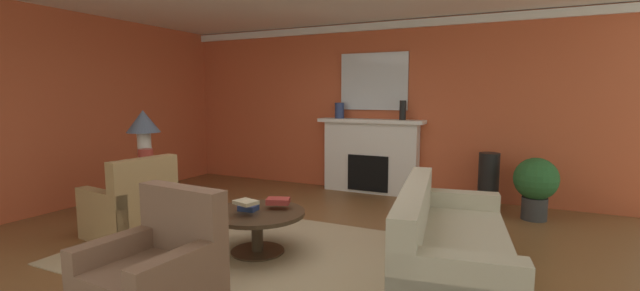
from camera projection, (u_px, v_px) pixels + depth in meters
name	position (u px, v px, depth m)	size (l,w,h in m)	color
ground_plane	(283.00, 247.00, 4.62)	(9.50, 9.50, 0.00)	brown
wall_fireplace	(375.00, 108.00, 7.24)	(7.91, 0.12, 2.86)	#C65633
wall_window	(77.00, 110.00, 6.32)	(0.12, 6.71, 2.86)	#C65633
crown_moulding	(375.00, 26.00, 7.01)	(7.91, 0.08, 0.12)	white
area_rug	(258.00, 252.00, 4.46)	(3.70, 2.48, 0.01)	tan
fireplace	(370.00, 158.00, 7.15)	(1.80, 0.35, 1.25)	white
mantel_mirror	(374.00, 81.00, 7.11)	(1.17, 0.04, 0.95)	silver
sofa	(448.00, 250.00, 3.71)	(1.20, 2.21, 0.85)	#BCB299
armchair_near_window	(131.00, 210.00, 4.96)	(0.90, 0.90, 0.95)	#9E7A4C
armchair_facing_fireplace	(155.00, 279.00, 3.11)	(0.86, 0.86, 0.95)	brown
coffee_table	(257.00, 222.00, 4.42)	(1.00, 1.00, 0.45)	#3D2D1E
side_table	(146.00, 187.00, 5.79)	(0.56, 0.56, 0.70)	#3D2D1E
table_lamp	(143.00, 127.00, 5.69)	(0.44, 0.44, 0.75)	beige
vase_tall_corner	(488.00, 181.00, 6.09)	(0.29, 0.29, 0.83)	black
vase_mantel_left	(339.00, 111.00, 7.25)	(0.16, 0.16, 0.27)	navy
vase_on_side_table	(146.00, 158.00, 5.57)	(0.19, 0.19, 0.25)	#9E3328
vase_mantel_right	(403.00, 110.00, 6.77)	(0.11, 0.11, 0.31)	black
book_red_cover	(248.00, 208.00, 4.43)	(0.18, 0.14, 0.05)	navy
book_art_folio	(278.00, 201.00, 4.49)	(0.24, 0.17, 0.06)	maroon
book_small_novel	(246.00, 202.00, 4.24)	(0.22, 0.17, 0.04)	tan
potted_plant	(536.00, 183.00, 5.59)	(0.56, 0.56, 0.83)	#333333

